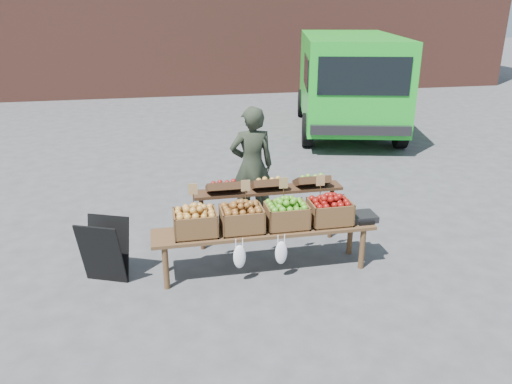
{
  "coord_description": "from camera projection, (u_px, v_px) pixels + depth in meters",
  "views": [
    {
      "loc": [
        -1.69,
        -5.07,
        3.11
      ],
      "look_at": [
        -0.5,
        0.77,
        0.85
      ],
      "focal_mm": 35.0,
      "sensor_mm": 36.0,
      "label": 1
    }
  ],
  "objects": [
    {
      "name": "chalkboard_sign",
      "position": [
        105.0,
        251.0,
        5.85
      ],
      "size": [
        0.59,
        0.47,
        0.79
      ],
      "primitive_type": null,
      "rotation": [
        0.0,
        0.0,
        -0.4
      ],
      "color": "black",
      "rests_on": "ground"
    },
    {
      "name": "back_table",
      "position": [
        268.0,
        208.0,
        6.74
      ],
      "size": [
        2.1,
        0.44,
        1.04
      ],
      "primitive_type": null,
      "color": "#3C2515",
      "rests_on": "ground"
    },
    {
      "name": "vendor",
      "position": [
        252.0,
        166.0,
        7.28
      ],
      "size": [
        0.65,
        0.43,
        1.77
      ],
      "primitive_type": "imported",
      "rotation": [
        0.0,
        0.0,
        3.14
      ],
      "color": "#262C20",
      "rests_on": "ground"
    },
    {
      "name": "crate_red_apples",
      "position": [
        287.0,
        216.0,
        6.02
      ],
      "size": [
        0.5,
        0.4,
        0.28
      ],
      "primitive_type": null,
      "color": "#2B810E",
      "rests_on": "display_bench"
    },
    {
      "name": "display_bench",
      "position": [
        264.0,
        249.0,
        6.12
      ],
      "size": [
        2.7,
        0.56,
        0.57
      ],
      "primitive_type": null,
      "color": "#51361F",
      "rests_on": "ground"
    },
    {
      "name": "delivery_van",
      "position": [
        347.0,
        84.0,
        12.68
      ],
      "size": [
        3.69,
        5.78,
        2.39
      ],
      "primitive_type": null,
      "rotation": [
        0.0,
        0.0,
        -0.25
      ],
      "color": "green",
      "rests_on": "ground"
    },
    {
      "name": "weighing_scale",
      "position": [
        362.0,
        217.0,
        6.24
      ],
      "size": [
        0.34,
        0.3,
        0.08
      ],
      "primitive_type": "cube",
      "color": "black",
      "rests_on": "display_bench"
    },
    {
      "name": "crate_golden_apples",
      "position": [
        195.0,
        223.0,
        5.82
      ],
      "size": [
        0.5,
        0.4,
        0.28
      ],
      "primitive_type": null,
      "color": "gold",
      "rests_on": "display_bench"
    },
    {
      "name": "crate_green_apples",
      "position": [
        330.0,
        212.0,
        6.13
      ],
      "size": [
        0.5,
        0.4,
        0.28
      ],
      "primitive_type": null,
      "color": "#7C0000",
      "rests_on": "display_bench"
    },
    {
      "name": "crate_russet_pears",
      "position": [
        242.0,
        219.0,
        5.92
      ],
      "size": [
        0.5,
        0.4,
        0.28
      ],
      "primitive_type": null,
      "color": "brown",
      "rests_on": "display_bench"
    },
    {
      "name": "ground",
      "position": [
        309.0,
        276.0,
        6.07
      ],
      "size": [
        80.0,
        80.0,
        0.0
      ],
      "primitive_type": "plane",
      "color": "#49494B"
    }
  ]
}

